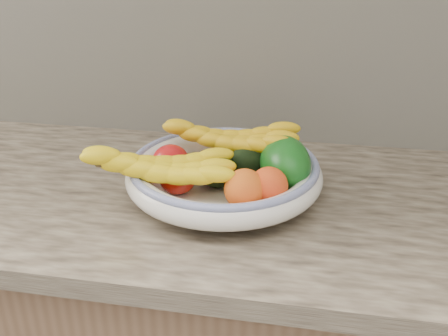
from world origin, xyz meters
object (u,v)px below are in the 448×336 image
at_px(banana_bunch_front, 159,171).
at_px(banana_bunch_back, 229,142).
at_px(fruit_bowl, 224,173).
at_px(green_mango, 285,163).

bearing_deg(banana_bunch_front, banana_bunch_back, 42.54).
xyz_separation_m(fruit_bowl, green_mango, (0.12, 0.01, 0.03)).
height_order(fruit_bowl, banana_bunch_back, banana_bunch_back).
height_order(green_mango, banana_bunch_back, green_mango).
relative_size(fruit_bowl, banana_bunch_back, 1.29).
xyz_separation_m(green_mango, banana_bunch_back, (-0.12, 0.06, 0.01)).
xyz_separation_m(banana_bunch_back, banana_bunch_front, (-0.11, -0.15, -0.01)).
xyz_separation_m(green_mango, banana_bunch_front, (-0.23, -0.09, 0.01)).
distance_m(fruit_bowl, banana_bunch_back, 0.08).
height_order(banana_bunch_back, banana_bunch_front, banana_bunch_back).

